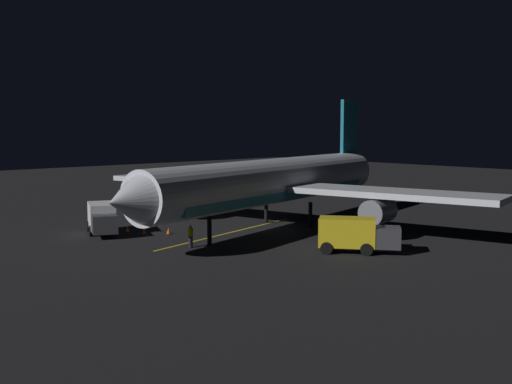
{
  "coord_description": "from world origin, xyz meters",
  "views": [
    {
      "loc": [
        -39.47,
        38.34,
        9.26
      ],
      "look_at": [
        0.0,
        2.0,
        3.5
      ],
      "focal_mm": 43.56,
      "sensor_mm": 36.0,
      "label": 1
    }
  ],
  "objects_px": {
    "ground_crew_worker": "(191,236)",
    "traffic_cone_near_left": "(144,231)",
    "baggage_truck": "(102,219)",
    "catering_truck": "(355,235)",
    "traffic_cone_under_wing": "(169,231)",
    "airliner": "(276,183)",
    "traffic_cone_near_right": "(127,229)"
  },
  "relations": [
    {
      "from": "baggage_truck",
      "to": "traffic_cone_near_left",
      "type": "height_order",
      "value": "baggage_truck"
    },
    {
      "from": "traffic_cone_near_left",
      "to": "traffic_cone_near_right",
      "type": "distance_m",
      "value": 1.99
    },
    {
      "from": "ground_crew_worker",
      "to": "traffic_cone_near_left",
      "type": "relative_size",
      "value": 3.16
    },
    {
      "from": "ground_crew_worker",
      "to": "traffic_cone_near_right",
      "type": "xyz_separation_m",
      "value": [
        9.31,
        -0.08,
        -0.64
      ]
    },
    {
      "from": "airliner",
      "to": "baggage_truck",
      "type": "distance_m",
      "value": 15.55
    },
    {
      "from": "traffic_cone_near_left",
      "to": "traffic_cone_under_wing",
      "type": "relative_size",
      "value": 1.0
    },
    {
      "from": "ground_crew_worker",
      "to": "traffic_cone_under_wing",
      "type": "distance_m",
      "value": 6.44
    },
    {
      "from": "airliner",
      "to": "catering_truck",
      "type": "distance_m",
      "value": 12.44
    },
    {
      "from": "airliner",
      "to": "baggage_truck",
      "type": "relative_size",
      "value": 6.66
    },
    {
      "from": "airliner",
      "to": "traffic_cone_under_wing",
      "type": "distance_m",
      "value": 10.56
    },
    {
      "from": "baggage_truck",
      "to": "ground_crew_worker",
      "type": "xyz_separation_m",
      "value": [
        -9.85,
        -2.02,
        -0.42
      ]
    },
    {
      "from": "baggage_truck",
      "to": "traffic_cone_near_left",
      "type": "relative_size",
      "value": 10.84
    },
    {
      "from": "ground_crew_worker",
      "to": "traffic_cone_near_right",
      "type": "bearing_deg",
      "value": -0.5
    },
    {
      "from": "traffic_cone_near_right",
      "to": "baggage_truck",
      "type": "bearing_deg",
      "value": 75.36
    },
    {
      "from": "baggage_truck",
      "to": "ground_crew_worker",
      "type": "height_order",
      "value": "baggage_truck"
    },
    {
      "from": "catering_truck",
      "to": "traffic_cone_near_right",
      "type": "height_order",
      "value": "catering_truck"
    },
    {
      "from": "airliner",
      "to": "traffic_cone_near_left",
      "type": "distance_m",
      "value": 12.46
    },
    {
      "from": "ground_crew_worker",
      "to": "traffic_cone_near_left",
      "type": "height_order",
      "value": "ground_crew_worker"
    },
    {
      "from": "traffic_cone_near_left",
      "to": "catering_truck",
      "type": "bearing_deg",
      "value": -157.15
    },
    {
      "from": "catering_truck",
      "to": "ground_crew_worker",
      "type": "height_order",
      "value": "catering_truck"
    },
    {
      "from": "airliner",
      "to": "traffic_cone_near_right",
      "type": "bearing_deg",
      "value": 56.35
    },
    {
      "from": "traffic_cone_under_wing",
      "to": "catering_truck",
      "type": "bearing_deg",
      "value": -160.44
    },
    {
      "from": "catering_truck",
      "to": "traffic_cone_near_left",
      "type": "relative_size",
      "value": 10.73
    },
    {
      "from": "baggage_truck",
      "to": "traffic_cone_under_wing",
      "type": "height_order",
      "value": "baggage_truck"
    },
    {
      "from": "catering_truck",
      "to": "traffic_cone_near_right",
      "type": "xyz_separation_m",
      "value": [
        18.97,
        7.65,
        -1.04
      ]
    },
    {
      "from": "traffic_cone_near_left",
      "to": "traffic_cone_near_right",
      "type": "xyz_separation_m",
      "value": [
        1.94,
        0.47,
        0.0
      ]
    },
    {
      "from": "baggage_truck",
      "to": "traffic_cone_near_right",
      "type": "height_order",
      "value": "baggage_truck"
    },
    {
      "from": "traffic_cone_near_right",
      "to": "airliner",
      "type": "bearing_deg",
      "value": -123.65
    },
    {
      "from": "traffic_cone_near_left",
      "to": "baggage_truck",
      "type": "bearing_deg",
      "value": 45.99
    },
    {
      "from": "airliner",
      "to": "ground_crew_worker",
      "type": "height_order",
      "value": "airliner"
    },
    {
      "from": "baggage_truck",
      "to": "ground_crew_worker",
      "type": "distance_m",
      "value": 10.07
    },
    {
      "from": "catering_truck",
      "to": "traffic_cone_under_wing",
      "type": "distance_m",
      "value": 16.7
    }
  ]
}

